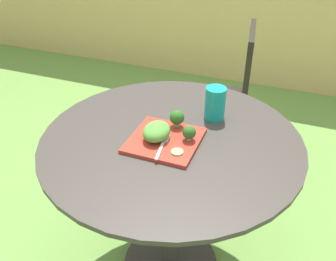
# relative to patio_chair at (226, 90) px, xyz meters

# --- Properties ---
(bamboo_fence) EXTENTS (8.00, 0.08, 1.48)m
(bamboo_fence) POSITION_rel_patio_chair_xyz_m (-0.01, 1.30, 0.21)
(bamboo_fence) COLOR tan
(bamboo_fence) RESTS_ON ground_plane
(patio_table) EXTENTS (0.97, 0.97, 0.75)m
(patio_table) POSITION_rel_patio_chair_xyz_m (-0.01, -0.90, -0.02)
(patio_table) COLOR #38332D
(patio_table) RESTS_ON ground_plane
(patio_chair) EXTENTS (0.50, 0.50, 0.90)m
(patio_chair) POSITION_rel_patio_chair_xyz_m (0.00, 0.00, 0.00)
(patio_chair) COLOR black
(patio_chair) RESTS_ON ground_plane
(salad_plate) EXTENTS (0.25, 0.25, 0.01)m
(salad_plate) POSITION_rel_patio_chair_xyz_m (-0.02, -0.93, 0.23)
(salad_plate) COLOR #AD3323
(salad_plate) RESTS_ON patio_table
(drinking_glass) EXTENTS (0.08, 0.08, 0.13)m
(drinking_glass) POSITION_rel_patio_chair_xyz_m (0.10, -0.70, 0.28)
(drinking_glass) COLOR #149989
(drinking_glass) RESTS_ON patio_table
(fork) EXTENTS (0.04, 0.15, 0.00)m
(fork) POSITION_rel_patio_chair_xyz_m (-0.01, -0.97, 0.24)
(fork) COLOR silver
(fork) RESTS_ON salad_plate
(lettuce_mound) EXTENTS (0.10, 0.12, 0.06)m
(lettuce_mound) POSITION_rel_patio_chair_xyz_m (-0.05, -0.94, 0.27)
(lettuce_mound) COLOR #519338
(lettuce_mound) RESTS_ON salad_plate
(broccoli_floret_0) EXTENTS (0.05, 0.05, 0.06)m
(broccoli_floret_0) POSITION_rel_patio_chair_xyz_m (0.06, -0.91, 0.27)
(broccoli_floret_0) COLOR #99B770
(broccoli_floret_0) RESTS_ON salad_plate
(broccoli_floret_1) EXTENTS (0.06, 0.06, 0.07)m
(broccoli_floret_1) POSITION_rel_patio_chair_xyz_m (-0.01, -0.84, 0.28)
(broccoli_floret_1) COLOR #99B770
(broccoli_floret_1) RESTS_ON salad_plate
(cucumber_slice_0) EXTENTS (0.04, 0.04, 0.01)m
(cucumber_slice_0) POSITION_rel_patio_chair_xyz_m (0.05, -1.00, 0.24)
(cucumber_slice_0) COLOR #8EB766
(cucumber_slice_0) RESTS_ON salad_plate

